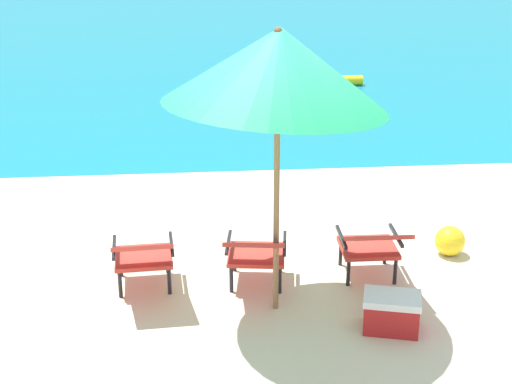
# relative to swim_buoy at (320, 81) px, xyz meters

# --- Properties ---
(ground_plane) EXTENTS (40.00, 40.00, 0.00)m
(ground_plane) POSITION_rel_swim_buoy_xyz_m (-1.83, -3.62, -0.10)
(ground_plane) COLOR beige
(ocean_band) EXTENTS (40.00, 18.00, 0.01)m
(ocean_band) POSITION_rel_swim_buoy_xyz_m (-1.83, 4.47, -0.09)
(ocean_band) COLOR teal
(ocean_band) RESTS_ON ground_plane
(swim_buoy) EXTENTS (1.60, 0.18, 0.18)m
(swim_buoy) POSITION_rel_swim_buoy_xyz_m (0.00, 0.00, 0.00)
(swim_buoy) COLOR yellow
(swim_buoy) RESTS_ON ocean_band
(lounge_chair_left) EXTENTS (0.59, 0.91, 0.68)m
(lounge_chair_left) POSITION_rel_swim_buoy_xyz_m (-2.88, -7.73, 0.31)
(lounge_chair_left) COLOR red
(lounge_chair_left) RESTS_ON ground_plane
(lounge_chair_center) EXTENTS (0.65, 0.94, 0.68)m
(lounge_chair_center) POSITION_rel_swim_buoy_xyz_m (-1.88, -7.76, 0.31)
(lounge_chair_center) COLOR red
(lounge_chair_center) RESTS_ON ground_plane
(lounge_chair_right) EXTENTS (0.56, 0.88, 0.68)m
(lounge_chair_right) POSITION_rel_swim_buoy_xyz_m (-0.80, -7.71, 0.31)
(lounge_chair_right) COLOR red
(lounge_chair_right) RESTS_ON ground_plane
(beach_umbrella_center) EXTENTS (2.56, 2.55, 2.53)m
(beach_umbrella_center) POSITION_rel_swim_buoy_xyz_m (-1.73, -8.09, 2.04)
(beach_umbrella_center) COLOR olive
(beach_umbrella_center) RESTS_ON ground_plane
(beach_ball) EXTENTS (0.30, 0.30, 0.30)m
(beach_ball) POSITION_rel_swim_buoy_xyz_m (0.13, -7.18, 0.05)
(beach_ball) COLOR yellow
(beach_ball) RESTS_ON ground_plane
(cooler_box) EXTENTS (0.54, 0.43, 0.32)m
(cooler_box) POSITION_rel_swim_buoy_xyz_m (-0.81, -8.53, 0.06)
(cooler_box) COLOR red
(cooler_box) RESTS_ON ground_plane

